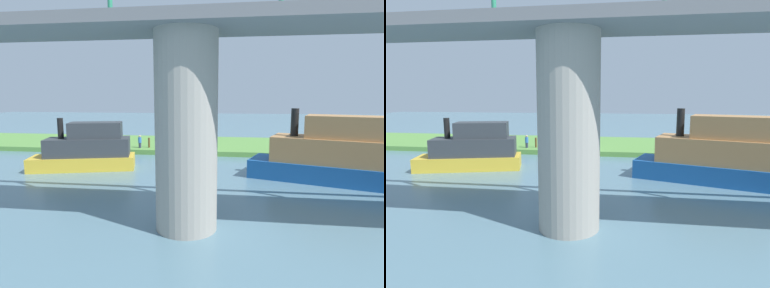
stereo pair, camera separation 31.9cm
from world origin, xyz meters
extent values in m
plane|color=slate|center=(0.00, 0.00, 0.00)|extent=(160.00, 160.00, 0.00)
cube|color=#5B9342|center=(0.00, -6.00, 0.25)|extent=(80.00, 12.00, 0.50)
cylinder|color=#9E998E|center=(-2.63, 18.07, 4.47)|extent=(2.82, 2.82, 8.94)
cube|color=slate|center=(-2.63, 18.07, 9.19)|extent=(58.26, 4.00, 0.50)
cylinder|color=#2D8C66|center=(1.53, 16.07, 10.74)|extent=(0.24, 0.24, 2.60)
cylinder|color=#2D334C|center=(5.60, -1.33, 0.78)|extent=(0.29, 0.29, 0.55)
cylinder|color=blue|center=(5.60, -1.33, 1.35)|extent=(0.49, 0.49, 0.60)
sphere|color=tan|center=(5.60, -1.33, 1.77)|extent=(0.24, 0.24, 0.24)
cylinder|color=brown|center=(4.67, -1.66, 1.04)|extent=(0.20, 0.20, 1.08)
cube|color=gold|center=(7.91, 7.17, 0.56)|extent=(8.90, 4.98, 1.13)
cube|color=#33383D|center=(7.46, 7.05, 1.88)|extent=(7.19, 4.26, 1.50)
cube|color=#33383D|center=(6.83, 6.87, 3.29)|extent=(4.65, 3.20, 1.31)
cylinder|color=black|center=(9.54, 7.63, 3.48)|extent=(0.47, 0.47, 1.69)
cube|color=#D84C2D|center=(10.08, 7.78, 1.55)|extent=(1.90, 2.03, 0.85)
cube|color=#195199|center=(-10.50, 2.71, 0.31)|extent=(4.14, 1.95, 0.62)
cube|color=silver|center=(-9.97, 2.64, 0.97)|extent=(1.58, 1.32, 0.71)
cube|color=#195199|center=(-11.03, 8.22, 0.68)|extent=(10.75, 6.41, 1.36)
cube|color=#B27F4C|center=(-11.57, 8.39, 2.27)|extent=(8.71, 5.45, 1.81)
cube|color=#B27F4C|center=(-12.32, 8.64, 3.97)|extent=(5.65, 4.04, 1.59)
cylinder|color=black|center=(-9.09, 7.58, 4.19)|extent=(0.57, 0.57, 2.04)
cube|color=#D84C2D|center=(-8.45, 7.37, 1.87)|extent=(2.36, 2.50, 1.02)
sphere|color=orange|center=(-0.45, 12.80, 0.25)|extent=(0.50, 0.50, 0.50)
camera|label=1|loc=(-4.92, 32.30, 6.15)|focal=30.24mm
camera|label=2|loc=(-5.24, 32.25, 6.15)|focal=30.24mm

